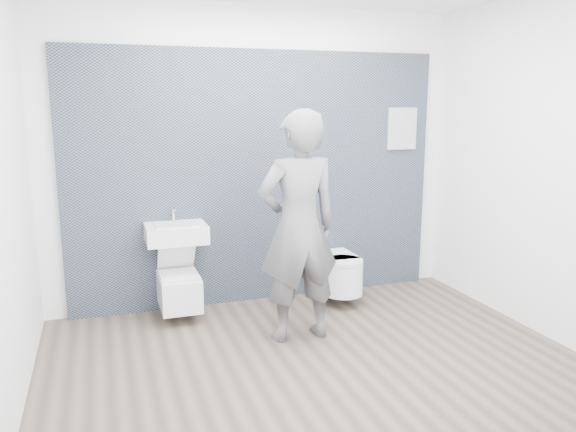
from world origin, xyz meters
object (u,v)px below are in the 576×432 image
object	(u,v)px
washbasin	(176,233)
toilet_square	(179,288)
visitor	(298,227)
toilet_rounded	(338,273)

from	to	relation	value
washbasin	toilet_square	bearing A→B (deg)	-90.00
washbasin	toilet_square	world-z (taller)	washbasin
washbasin	visitor	world-z (taller)	visitor
toilet_rounded	visitor	distance (m)	1.14
washbasin	toilet_rounded	xyz separation A→B (m)	(1.52, -0.12, -0.49)
washbasin	toilet_rounded	bearing A→B (deg)	-4.58
toilet_square	toilet_rounded	distance (m)	1.53
washbasin	visitor	size ratio (longest dim) A/B	0.28
visitor	washbasin	bearing A→B (deg)	-45.31
washbasin	toilet_square	size ratio (longest dim) A/B	0.86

